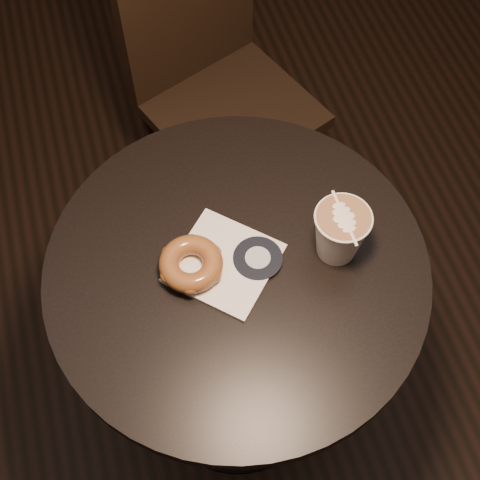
# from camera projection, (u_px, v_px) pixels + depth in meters

# --- Properties ---
(cafe_table) EXTENTS (0.70, 0.70, 0.75)m
(cafe_table) POSITION_uv_depth(u_px,v_px,m) (237.00, 311.00, 1.38)
(cafe_table) COLOR black
(cafe_table) RESTS_ON ground
(chair) EXTENTS (0.51, 0.51, 0.98)m
(chair) POSITION_uv_depth(u_px,v_px,m) (211.00, 63.00, 1.73)
(chair) COLOR black
(chair) RESTS_ON ground
(pastry_bag) EXTENTS (0.24, 0.24, 0.01)m
(pastry_bag) POSITION_uv_depth(u_px,v_px,m) (224.00, 263.00, 1.20)
(pastry_bag) COLOR white
(pastry_bag) RESTS_ON cafe_table
(doughnut) EXTENTS (0.11, 0.11, 0.04)m
(doughnut) POSITION_uv_depth(u_px,v_px,m) (191.00, 264.00, 1.18)
(doughnut) COLOR brown
(doughnut) RESTS_ON pastry_bag
(latte_cup) EXTENTS (0.10, 0.10, 0.11)m
(latte_cup) POSITION_uv_depth(u_px,v_px,m) (340.00, 234.00, 1.17)
(latte_cup) COLOR white
(latte_cup) RESTS_ON cafe_table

